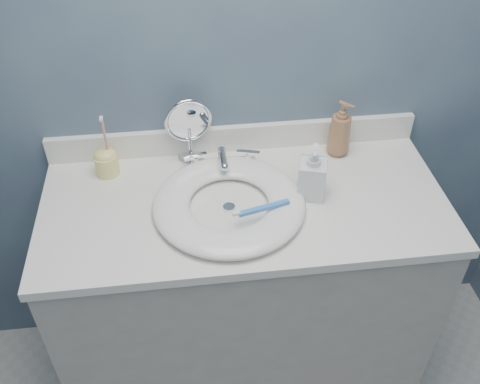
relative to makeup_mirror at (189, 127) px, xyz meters
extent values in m
cube|color=#49526D|center=(0.15, 0.05, 0.20)|extent=(2.20, 0.02, 2.40)
cube|color=#B2AFA3|center=(0.15, -0.23, -0.58)|extent=(1.20, 0.55, 0.85)
cube|color=white|center=(0.15, -0.23, -0.14)|extent=(1.22, 0.57, 0.03)
cube|color=white|center=(0.15, 0.03, -0.08)|extent=(1.22, 0.02, 0.09)
cylinder|color=silver|center=(0.10, -0.26, -0.12)|extent=(0.04, 0.04, 0.01)
cube|color=silver|center=(0.10, -0.05, -0.12)|extent=(0.22, 0.05, 0.01)
cylinder|color=silver|center=(0.10, -0.05, -0.09)|extent=(0.03, 0.03, 0.06)
cylinder|color=silver|center=(0.10, -0.09, -0.06)|extent=(0.02, 0.09, 0.02)
sphere|color=silver|center=(0.10, -0.14, -0.06)|extent=(0.03, 0.03, 0.03)
cylinder|color=silver|center=(0.01, -0.05, -0.10)|extent=(0.02, 0.02, 0.03)
cube|color=silver|center=(0.01, -0.05, -0.08)|extent=(0.08, 0.03, 0.01)
cylinder|color=silver|center=(0.18, -0.05, -0.10)|extent=(0.02, 0.02, 0.03)
cube|color=silver|center=(0.18, -0.05, -0.08)|extent=(0.08, 0.03, 0.01)
cylinder|color=silver|center=(0.00, 0.00, -0.12)|extent=(0.09, 0.09, 0.01)
cylinder|color=silver|center=(0.00, 0.00, -0.06)|extent=(0.01, 0.01, 0.11)
torus|color=silver|center=(0.00, 0.00, 0.03)|extent=(0.15, 0.04, 0.15)
cylinder|color=white|center=(0.00, 0.00, 0.03)|extent=(0.13, 0.03, 0.13)
imported|color=#966644|center=(0.49, -0.03, -0.03)|extent=(0.11, 0.11, 0.19)
imported|color=silver|center=(0.35, -0.23, -0.03)|extent=(0.10, 0.10, 0.18)
cylinder|color=#FBEA7D|center=(-0.27, -0.05, -0.09)|extent=(0.07, 0.07, 0.07)
ellipsoid|color=#FBEA7D|center=(-0.27, -0.05, -0.05)|extent=(0.07, 0.06, 0.04)
cylinder|color=#E58B82|center=(-0.25, -0.05, 0.01)|extent=(0.01, 0.02, 0.14)
cube|color=white|center=(-0.25, -0.05, 0.08)|extent=(0.01, 0.02, 0.01)
cube|color=#3C81D4|center=(0.19, -0.32, -0.08)|extent=(0.15, 0.05, 0.01)
cube|color=white|center=(0.11, -0.34, -0.07)|extent=(0.02, 0.02, 0.01)
camera|label=1|loc=(-0.01, -1.42, 0.94)|focal=40.00mm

